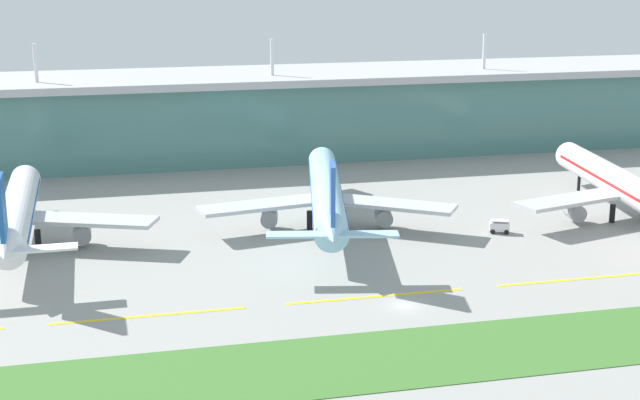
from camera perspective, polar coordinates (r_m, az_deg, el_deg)
The scene contains 10 objects.
ground_plane at distance 140.61m, azimuth 5.11°, elevation -6.41°, with size 600.00×600.00×0.00m, color gray.
terminal_building at distance 241.66m, azimuth -3.12°, elevation 5.27°, with size 288.00×34.00×30.28m.
airliner_near at distance 173.02m, azimuth -17.88°, elevation -0.77°, with size 48.80×59.59×18.90m.
airliner_middle at distance 177.52m, azimuth 0.39°, elevation 0.35°, with size 47.75×67.27×18.90m.
airliner_far at distance 191.93m, azimuth 18.10°, elevation 0.71°, with size 48.47×69.00×18.90m.
taxiway_stripe_mid_west at distance 138.52m, azimuth -10.32°, elevation -6.93°, with size 28.00×0.70×0.04m, color yellow.
taxiway_stripe_centre at distance 143.89m, azimuth 3.38°, elevation -5.86°, with size 28.00×0.70×0.04m, color yellow.
taxiway_stripe_mid_east at distance 156.63m, azimuth 15.42°, elevation -4.65°, with size 28.00×0.70×0.04m, color yellow.
grass_verge at distance 125.40m, azimuth 7.66°, elevation -9.18°, with size 300.00×18.00×0.10m, color #3D702D.
baggage_cart at distance 178.27m, azimuth 10.82°, elevation -1.59°, with size 3.99×3.00×2.48m.
Camera 1 is at (-42.32, -124.14, 50.70)m, focal length 52.78 mm.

